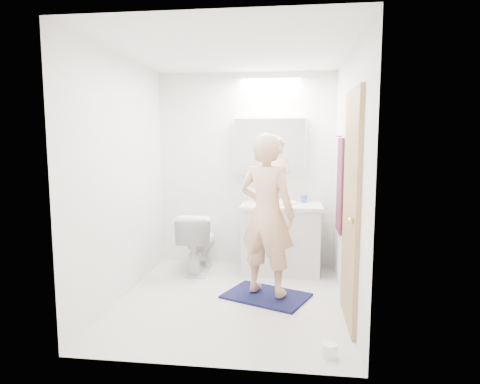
% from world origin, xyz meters
% --- Properties ---
extents(floor, '(2.50, 2.50, 0.00)m').
position_xyz_m(floor, '(0.00, 0.00, 0.00)').
color(floor, silver).
rests_on(floor, ground).
extents(ceiling, '(2.50, 2.50, 0.00)m').
position_xyz_m(ceiling, '(0.00, 0.00, 2.40)').
color(ceiling, white).
rests_on(ceiling, floor).
extents(wall_back, '(2.50, 0.00, 2.50)m').
position_xyz_m(wall_back, '(0.00, 1.25, 1.20)').
color(wall_back, white).
rests_on(wall_back, floor).
extents(wall_front, '(2.50, 0.00, 2.50)m').
position_xyz_m(wall_front, '(0.00, -1.25, 1.20)').
color(wall_front, white).
rests_on(wall_front, floor).
extents(wall_left, '(0.00, 2.50, 2.50)m').
position_xyz_m(wall_left, '(-1.10, 0.00, 1.20)').
color(wall_left, white).
rests_on(wall_left, floor).
extents(wall_right, '(0.00, 2.50, 2.50)m').
position_xyz_m(wall_right, '(1.10, 0.00, 1.20)').
color(wall_right, white).
rests_on(wall_right, floor).
extents(vanity_cabinet, '(0.90, 0.55, 0.78)m').
position_xyz_m(vanity_cabinet, '(0.46, 0.96, 0.39)').
color(vanity_cabinet, silver).
rests_on(vanity_cabinet, floor).
extents(countertop, '(0.95, 0.58, 0.04)m').
position_xyz_m(countertop, '(0.46, 0.96, 0.80)').
color(countertop, white).
rests_on(countertop, vanity_cabinet).
extents(sink_basin, '(0.36, 0.36, 0.03)m').
position_xyz_m(sink_basin, '(0.46, 0.99, 0.84)').
color(sink_basin, white).
rests_on(sink_basin, countertop).
extents(faucet, '(0.02, 0.02, 0.16)m').
position_xyz_m(faucet, '(0.46, 1.19, 0.90)').
color(faucet, silver).
rests_on(faucet, countertop).
extents(medicine_cabinet, '(0.88, 0.14, 0.70)m').
position_xyz_m(medicine_cabinet, '(0.30, 1.18, 1.50)').
color(medicine_cabinet, white).
rests_on(medicine_cabinet, wall_back).
extents(mirror_panel, '(0.84, 0.01, 0.66)m').
position_xyz_m(mirror_panel, '(0.30, 1.10, 1.50)').
color(mirror_panel, silver).
rests_on(mirror_panel, medicine_cabinet).
extents(toilet, '(0.41, 0.71, 0.72)m').
position_xyz_m(toilet, '(-0.53, 0.85, 0.36)').
color(toilet, white).
rests_on(toilet, floor).
extents(bath_rug, '(0.95, 0.82, 0.02)m').
position_xyz_m(bath_rug, '(0.33, 0.11, 0.01)').
color(bath_rug, '#13153C').
rests_on(bath_rug, floor).
extents(person, '(0.69, 0.58, 1.60)m').
position_xyz_m(person, '(0.33, 0.11, 0.85)').
color(person, tan).
rests_on(person, bath_rug).
extents(door, '(0.04, 0.80, 2.00)m').
position_xyz_m(door, '(1.08, -0.35, 1.00)').
color(door, tan).
rests_on(door, wall_right).
extents(door_knob, '(0.06, 0.06, 0.06)m').
position_xyz_m(door_knob, '(1.04, -0.65, 0.95)').
color(door_knob, gold).
rests_on(door_knob, door).
extents(towel, '(0.02, 0.42, 1.00)m').
position_xyz_m(towel, '(1.08, 0.55, 1.10)').
color(towel, '#112438').
rests_on(towel, wall_right).
extents(towel_hook, '(0.07, 0.02, 0.02)m').
position_xyz_m(towel_hook, '(1.07, 0.55, 1.62)').
color(towel_hook, silver).
rests_on(towel_hook, wall_right).
extents(soap_bottle_a, '(0.09, 0.09, 0.20)m').
position_xyz_m(soap_bottle_a, '(0.16, 1.11, 0.92)').
color(soap_bottle_a, '#CDB485').
rests_on(soap_bottle_a, countertop).
extents(soap_bottle_b, '(0.10, 0.11, 0.17)m').
position_xyz_m(soap_bottle_b, '(0.26, 1.15, 0.90)').
color(soap_bottle_b, '#5D8CC7').
rests_on(soap_bottle_b, countertop).
extents(toothbrush_cup, '(0.11, 0.11, 0.09)m').
position_xyz_m(toothbrush_cup, '(0.72, 1.12, 0.86)').
color(toothbrush_cup, '#3959AD').
rests_on(toothbrush_cup, countertop).
extents(toilet_paper_roll, '(0.11, 0.11, 0.10)m').
position_xyz_m(toilet_paper_roll, '(0.87, -1.00, 0.05)').
color(toilet_paper_roll, white).
rests_on(toilet_paper_roll, floor).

